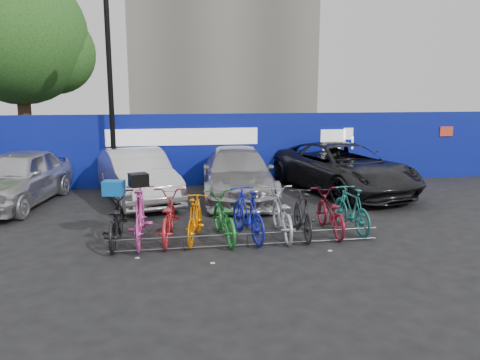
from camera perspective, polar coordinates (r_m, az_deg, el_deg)
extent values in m
plane|color=black|center=(10.28, 0.30, -7.08)|extent=(100.00, 100.00, 0.00)
cube|color=#0A1691|center=(15.85, -3.31, 3.74)|extent=(22.00, 0.15, 2.40)
cube|color=white|center=(15.63, -6.95, 5.24)|extent=(5.00, 0.02, 0.55)
cube|color=white|center=(16.67, 11.28, 5.12)|extent=(1.20, 0.02, 0.90)
cube|color=#DB4326|center=(18.60, 23.86, 5.45)|extent=(0.50, 0.02, 0.35)
cylinder|color=#382314|center=(20.39, -24.70, 6.63)|extent=(0.50, 0.50, 4.00)
sphere|color=#184A17|center=(20.46, -25.44, 15.58)|extent=(5.20, 5.20, 5.20)
sphere|color=#184A17|center=(20.42, -21.73, 14.17)|extent=(3.20, 3.20, 3.20)
cylinder|color=black|center=(15.12, -15.47, 9.87)|extent=(0.16, 0.16, 6.00)
cylinder|color=#595B60|center=(9.63, 0.90, -6.59)|extent=(5.60, 0.03, 0.03)
cylinder|color=#595B60|center=(9.70, 0.89, -7.88)|extent=(5.60, 0.03, 0.03)
cylinder|color=#595B60|center=(9.59, -14.75, -7.93)|extent=(0.03, 0.03, 0.28)
cylinder|color=#595B60|center=(9.54, -6.89, -7.72)|extent=(0.03, 0.03, 0.28)
cylinder|color=#595B60|center=(9.67, 0.89, -7.38)|extent=(0.03, 0.03, 0.28)
cylinder|color=#595B60|center=(9.97, 8.32, -6.93)|extent=(0.03, 0.03, 0.28)
cylinder|color=#595B60|center=(10.43, 15.19, -6.40)|extent=(0.03, 0.03, 0.28)
imported|color=silver|center=(14.40, -25.64, 0.27)|extent=(2.61, 4.84, 1.56)
imported|color=silver|center=(13.81, -12.45, 0.52)|extent=(2.76, 4.78, 1.49)
imported|color=#A09FA4|center=(13.92, -0.30, 0.79)|extent=(2.43, 5.17, 1.46)
imported|color=black|center=(15.03, 12.32, 1.45)|extent=(3.87, 6.00, 1.54)
imported|color=black|center=(10.12, -14.95, -4.66)|extent=(0.74, 2.01, 1.05)
imported|color=#CD4098|center=(9.98, -12.09, -4.21)|extent=(0.61, 2.05, 1.23)
imported|color=red|center=(10.12, -8.81, -4.46)|extent=(0.88, 2.03, 1.03)
imported|color=orange|center=(9.99, -5.51, -4.70)|extent=(0.84, 1.71, 0.99)
imported|color=#1C802B|center=(10.03, -2.04, -4.56)|extent=(0.85, 1.96, 1.00)
imported|color=#1620AF|center=(10.06, 0.95, -4.11)|extent=(0.86, 1.95, 1.14)
imported|color=#B2B5BB|center=(10.31, 5.06, -4.07)|extent=(0.77, 2.00, 1.03)
imported|color=#232325|center=(10.32, 7.66, -4.10)|extent=(0.62, 1.76, 1.04)
imported|color=maroon|center=(10.68, 10.91, -3.89)|extent=(0.70, 1.86, 0.97)
imported|color=#1E716C|center=(10.92, 13.42, -3.47)|extent=(0.64, 1.76, 1.04)
cube|color=#0C5BB6|center=(9.96, -15.14, -0.94)|extent=(0.46, 0.38, 0.30)
cube|color=black|center=(9.81, -12.27, 0.02)|extent=(0.45, 0.42, 0.27)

